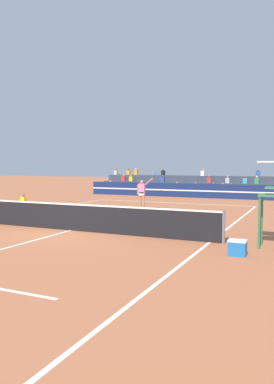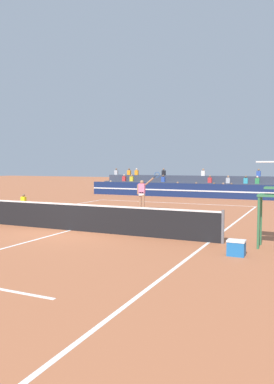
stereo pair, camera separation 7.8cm
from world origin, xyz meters
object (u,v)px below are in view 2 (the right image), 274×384
object	(u,v)px
ball_kid_courtside	(24,202)
tennis_player	(142,193)
tennis_ball	(114,210)
equipment_cooler	(236,248)
umpire_chair	(271,192)

from	to	relation	value
ball_kid_courtside	tennis_player	world-z (taller)	tennis_player
tennis_ball	equipment_cooler	world-z (taller)	equipment_cooler
tennis_player	tennis_ball	distance (m)	1.87
tennis_player	tennis_ball	world-z (taller)	tennis_player
umpire_chair	tennis_player	xyz separation A→B (m)	(-7.53, 7.22, -0.74)
umpire_chair	tennis_ball	distance (m)	11.08
umpire_chair	tennis_ball	bearing A→B (deg)	144.41
tennis_ball	equipment_cooler	bearing A→B (deg)	-43.96
tennis_player	ball_kid_courtside	bearing A→B (deg)	-164.63
umpire_chair	ball_kid_courtside	distance (m)	15.48
equipment_cooler	ball_kid_courtside	bearing A→B (deg)	153.66
tennis_player	umpire_chair	bearing A→B (deg)	-43.81
ball_kid_courtside	equipment_cooler	xyz separation A→B (m)	(13.71, -6.79, -0.10)
umpire_chair	equipment_cooler	distance (m)	2.23
tennis_player	tennis_ball	size ratio (longest dim) A/B	32.94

